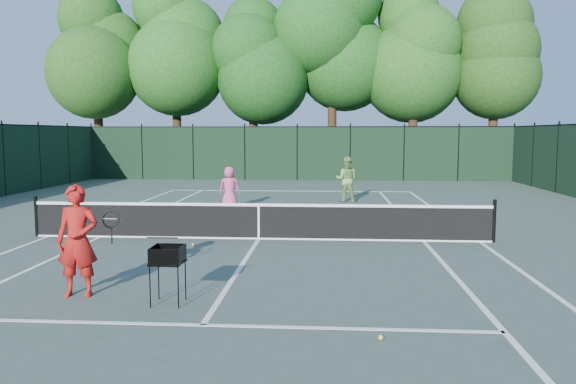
# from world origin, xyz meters

# --- Properties ---
(ground) EXTENTS (90.00, 90.00, 0.00)m
(ground) POSITION_xyz_m (0.00, 0.00, 0.00)
(ground) COLOR #404E45
(ground) RESTS_ON ground
(sideline_doubles_left) EXTENTS (0.10, 23.77, 0.01)m
(sideline_doubles_left) POSITION_xyz_m (-5.49, 0.00, 0.00)
(sideline_doubles_left) COLOR white
(sideline_doubles_left) RESTS_ON ground
(sideline_doubles_right) EXTENTS (0.10, 23.77, 0.01)m
(sideline_doubles_right) POSITION_xyz_m (5.49, 0.00, 0.00)
(sideline_doubles_right) COLOR white
(sideline_doubles_right) RESTS_ON ground
(sideline_singles_left) EXTENTS (0.10, 23.77, 0.01)m
(sideline_singles_left) POSITION_xyz_m (-4.12, 0.00, 0.00)
(sideline_singles_left) COLOR white
(sideline_singles_left) RESTS_ON ground
(sideline_singles_right) EXTENTS (0.10, 23.77, 0.01)m
(sideline_singles_right) POSITION_xyz_m (4.12, 0.00, 0.00)
(sideline_singles_right) COLOR white
(sideline_singles_right) RESTS_ON ground
(baseline_far) EXTENTS (10.97, 0.10, 0.01)m
(baseline_far) POSITION_xyz_m (0.00, 11.88, 0.00)
(baseline_far) COLOR white
(baseline_far) RESTS_ON ground
(service_line_near) EXTENTS (8.23, 0.10, 0.01)m
(service_line_near) POSITION_xyz_m (0.00, -6.40, 0.00)
(service_line_near) COLOR white
(service_line_near) RESTS_ON ground
(service_line_far) EXTENTS (8.23, 0.10, 0.01)m
(service_line_far) POSITION_xyz_m (0.00, 6.40, 0.00)
(service_line_far) COLOR white
(service_line_far) RESTS_ON ground
(center_service_line) EXTENTS (0.10, 12.80, 0.01)m
(center_service_line) POSITION_xyz_m (0.00, 0.00, 0.00)
(center_service_line) COLOR white
(center_service_line) RESTS_ON ground
(tennis_net) EXTENTS (11.69, 0.09, 1.06)m
(tennis_net) POSITION_xyz_m (0.00, 0.00, 0.48)
(tennis_net) COLOR black
(tennis_net) RESTS_ON ground
(fence_far) EXTENTS (24.00, 0.05, 3.00)m
(fence_far) POSITION_xyz_m (0.00, 18.00, 1.50)
(fence_far) COLOR black
(fence_far) RESTS_ON ground
(tree_0) EXTENTS (6.40, 6.40, 13.14)m
(tree_0) POSITION_xyz_m (-13.00, 21.50, 8.16)
(tree_0) COLOR black
(tree_0) RESTS_ON ground
(tree_1) EXTENTS (6.80, 6.80, 13.98)m
(tree_1) POSITION_xyz_m (-8.00, 22.00, 8.69)
(tree_1) COLOR black
(tree_1) RESTS_ON ground
(tree_2) EXTENTS (6.00, 6.00, 12.40)m
(tree_2) POSITION_xyz_m (-3.00, 21.80, 7.73)
(tree_2) COLOR black
(tree_2) RESTS_ON ground
(tree_3) EXTENTS (7.00, 7.00, 14.45)m
(tree_3) POSITION_xyz_m (2.00, 22.30, 9.01)
(tree_3) COLOR black
(tree_3) RESTS_ON ground
(tree_4) EXTENTS (6.20, 6.20, 12.97)m
(tree_4) POSITION_xyz_m (7.00, 21.60, 8.14)
(tree_4) COLOR black
(tree_4) RESTS_ON ground
(tree_5) EXTENTS (5.80, 5.80, 12.23)m
(tree_5) POSITION_xyz_m (12.00, 22.10, 7.71)
(tree_5) COLOR black
(tree_5) RESTS_ON ground
(coach) EXTENTS (0.93, 0.68, 1.84)m
(coach) POSITION_xyz_m (-2.34, -5.13, 0.92)
(coach) COLOR #AE1713
(coach) RESTS_ON ground
(player_pink) EXTENTS (0.74, 0.49, 1.50)m
(player_pink) POSITION_xyz_m (-1.72, 5.58, 0.75)
(player_pink) COLOR #D84C86
(player_pink) RESTS_ON ground
(player_green) EXTENTS (0.95, 0.79, 1.76)m
(player_green) POSITION_xyz_m (2.46, 7.97, 0.88)
(player_green) COLOR #82AC56
(player_green) RESTS_ON ground
(ball_hopper) EXTENTS (0.53, 0.53, 0.92)m
(ball_hopper) POSITION_xyz_m (-0.76, -5.45, 0.77)
(ball_hopper) COLOR black
(ball_hopper) RESTS_ON ground
(loose_ball_near_cart) EXTENTS (0.07, 0.07, 0.07)m
(loose_ball_near_cart) POSITION_xyz_m (2.42, -6.79, 0.03)
(loose_ball_near_cart) COLOR yellow
(loose_ball_near_cart) RESTS_ON ground
(loose_ball_midcourt) EXTENTS (0.07, 0.07, 0.07)m
(loose_ball_midcourt) POSITION_xyz_m (-1.46, -0.95, 0.03)
(loose_ball_midcourt) COLOR yellow
(loose_ball_midcourt) RESTS_ON ground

